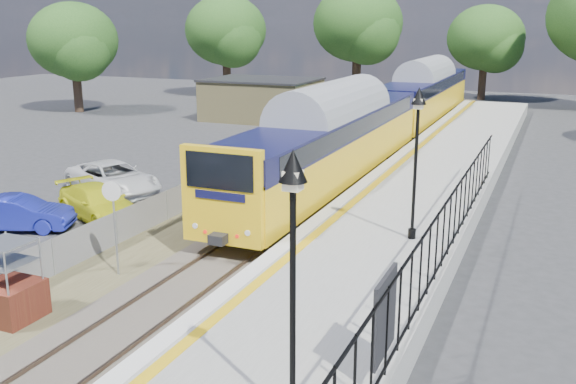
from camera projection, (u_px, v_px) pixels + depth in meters
The scene contains 16 objects.
ground at pixel (155, 315), 16.51m from camera, with size 120.00×120.00×0.00m, color #2D2D30.
track_bed at pixel (286, 211), 25.28m from camera, with size 5.90×80.00×0.29m.
platform at pixel (392, 229), 21.94m from camera, with size 5.00×70.00×0.90m, color gray.
platform_edge at pixel (335, 210), 22.60m from camera, with size 0.90×70.00×0.01m.
victorian_lamp_south at pixel (293, 226), 9.78m from camera, with size 0.44×0.44×4.60m.
victorian_lamp_north at pixel (417, 128), 18.75m from camera, with size 0.44×0.44×4.60m.
palisade_fence at pixel (431, 255), 15.56m from camera, with size 0.12×26.00×2.00m.
wire_fence at pixel (229, 177), 28.62m from camera, with size 0.06×52.00×1.20m.
outbuilding at pixel (271, 102), 48.00m from camera, with size 10.80×10.10×3.12m.
tree_line at pixel (464, 31), 51.66m from camera, with size 56.80×43.80×11.88m.
train at pixel (390, 110), 37.34m from camera, with size 2.82×40.83×3.51m.
brick_plinth at pixel (9, 283), 15.97m from camera, with size 1.32×1.32×2.12m.
speed_sign at pixel (113, 212), 18.51m from camera, with size 0.58×0.15×2.92m.
car_blue at pixel (19, 213), 23.11m from camera, with size 1.33×3.81×1.26m, color #1A229F.
car_yellow at pixel (99, 203), 24.41m from camera, with size 1.79×4.40×1.28m, color yellow.
car_white at pixel (113, 178), 27.94m from camera, with size 2.33×5.05×1.40m, color silver.
Camera 1 is at (9.06, -12.60, 7.32)m, focal length 40.00 mm.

